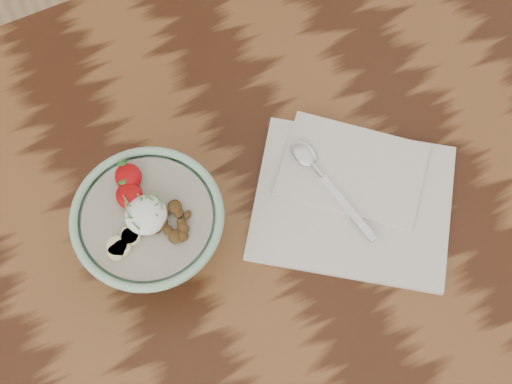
% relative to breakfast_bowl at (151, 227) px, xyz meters
% --- Properties ---
extents(table, '(1.60, 0.90, 0.75)m').
position_rel_breakfast_bowl_xyz_m(table, '(0.18, -0.04, -0.15)').
color(table, '#381B0E').
rests_on(table, ground).
extents(breakfast_bowl, '(0.18, 0.18, 0.12)m').
position_rel_breakfast_bowl_xyz_m(breakfast_bowl, '(0.00, 0.00, 0.00)').
color(breakfast_bowl, '#8CBD9A').
rests_on(breakfast_bowl, table).
extents(napkin, '(0.32, 0.31, 0.02)m').
position_rel_breakfast_bowl_xyz_m(napkin, '(0.26, -0.05, -0.05)').
color(napkin, silver).
rests_on(napkin, table).
extents(spoon, '(0.05, 0.17, 0.01)m').
position_rel_breakfast_bowl_xyz_m(spoon, '(0.23, 0.00, -0.04)').
color(spoon, silver).
rests_on(spoon, napkin).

